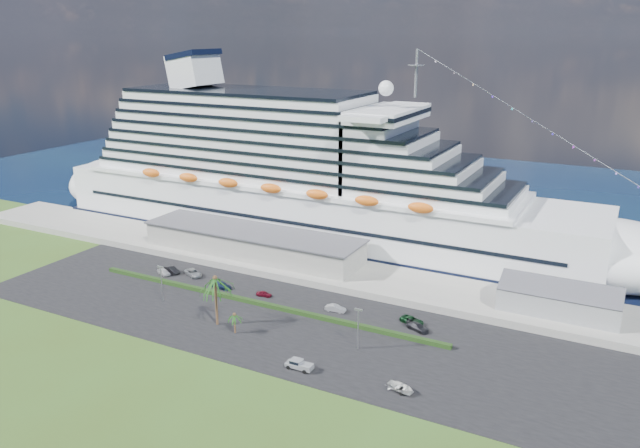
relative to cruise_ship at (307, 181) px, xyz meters
The scene contains 22 objects.
ground 69.56m from the cruise_ship, 71.40° to the right, with size 420.00×420.00×0.00m, color #38501A.
asphalt_lot 59.58m from the cruise_ship, 67.89° to the right, with size 140.00×38.00×0.12m, color black.
wharf 35.90m from the cruise_ship, 48.10° to the right, with size 240.00×20.00×1.80m, color gray.
water 71.40m from the cruise_ship, 71.93° to the left, with size 420.00×160.00×0.02m, color black.
cruise_ship is the anchor object (origin of this frame).
terminal_building 26.92m from the cruise_ship, 98.22° to the right, with size 61.00×15.00×6.30m.
port_shed 78.32m from the cruise_ship, 18.08° to the right, with size 24.00×12.31×7.37m.
hedge 52.41m from the cruise_ship, 74.26° to the right, with size 88.00×1.10×0.90m, color black.
lamp_post_left 57.50m from the cruise_ship, 96.59° to the right, with size 1.60×0.35×8.27m.
lamp_post_right 70.64m from the cruise_ship, 53.44° to the right, with size 1.60×0.35×8.27m.
palm_tall 61.56m from the cruise_ship, 79.12° to the right, with size 8.82×8.82×11.13m.
palm_short 65.13m from the cruise_ship, 74.52° to the right, with size 3.53×3.53×4.56m.
parked_car_0 49.46m from the cruise_ship, 111.14° to the right, with size 1.73×4.29×1.46m, color silver.
parked_car_1 47.47m from the cruise_ship, 110.78° to the right, with size 1.67×4.79×1.58m, color black.
parked_car_2 44.99m from the cruise_ship, 103.50° to the right, with size 2.58×5.59×1.55m, color gray.
parked_car_3 46.82m from the cruise_ship, 88.97° to the right, with size 2.16×5.30×1.54m, color #101D3A.
parked_car_4 47.94m from the cruise_ship, 74.04° to the right, with size 1.44×3.57×1.22m, color #5E0C1C.
parked_car_5 55.16m from the cruise_ship, 54.77° to the right, with size 1.57×4.50×1.48m, color #97989E.
parked_car_6 64.50m from the cruise_ship, 41.08° to the right, with size 2.38×5.16×1.43m, color black.
parked_car_7 67.48m from the cruise_ship, 41.49° to the right, with size 2.06×5.06×1.47m, color black.
pickup_truck 78.08m from the cruise_ship, 62.50° to the right, with size 5.16×2.06×1.81m.
boat_trailer 87.15m from the cruise_ship, 50.87° to the right, with size 5.53×4.09×1.53m.
Camera 1 is at (62.93, -89.90, 57.91)m, focal length 35.00 mm.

